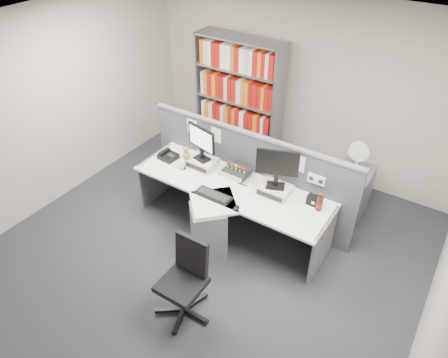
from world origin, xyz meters
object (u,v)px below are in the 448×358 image
Objects in this scene: desktop_pc at (237,172)px; desk_fan at (359,154)px; keyboard at (214,195)px; speaker at (315,201)px; monitor_left at (201,141)px; monitor_right at (277,166)px; mouse at (236,208)px; desk at (222,211)px; cola_bottle at (319,204)px; desk_phone at (168,156)px; filing_cabinet at (350,192)px; shelving_unit at (239,102)px; desk_calendar at (182,165)px; office_chair at (186,277)px.

desktop_pc is 0.70× the size of desk_fan.
speaker is at bearing 25.83° from keyboard.
monitor_left is 1.10m from monitor_right.
desk is at bearing 155.29° from mouse.
mouse is 0.96m from cola_bottle.
desk_phone reaches higher than keyboard.
mouse is 1.82m from filing_cabinet.
shelving_unit is (-0.84, 1.93, 0.24)m from keyboard.
desk_calendar is (-0.68, -0.28, 0.01)m from desktop_pc.
desk_fan is at bearing 70.33° from office_chair.
filing_cabinet is (0.17, 0.96, -0.43)m from speaker.
speaker reaches higher than desk_calendar.
monitor_right is at bearing 66.16° from mouse.
monitor_left reaches higher than mouse.
desk_phone is at bearing 160.76° from keyboard.
keyboard is (-0.59, -0.47, -0.39)m from monitor_right.
keyboard is 1.96× the size of cola_bottle.
mouse is (0.30, -0.14, 0.28)m from desk.
shelving_unit is (-0.83, 1.40, 0.21)m from desktop_pc.
desk_calendar is at bearing -170.82° from monitor_right.
shelving_unit is at bearing 143.90° from speaker.
cola_bottle is at bearing 6.23° from desk_calendar.
mouse is at bearing -16.72° from desk_calendar.
keyboard is 0.24× the size of shelving_unit.
desktop_pc is 0.70m from mouse.
speaker is 1.06m from filing_cabinet.
speaker is at bearing 6.75° from monitor_right.
desk_phone is (-1.00, 0.35, 0.02)m from keyboard.
office_chair is at bearing -98.82° from monitor_right.
monitor_right is 0.74× the size of filing_cabinet.
desktop_pc is at bearing 173.39° from monitor_right.
cola_bottle is (1.17, -0.07, 0.05)m from desktop_pc.
monitor_right is 5.01× the size of mouse.
desktop_pc is 1.18m from cola_bottle.
shelving_unit is at bearing 167.93° from filing_cabinet.
desk_calendar is at bearing 163.28° from mouse.
monitor_left is 4.17× the size of desk_calendar.
office_chair is (1.36, -1.39, -0.26)m from desk_phone.
office_chair is (0.36, -1.58, -0.27)m from desktop_pc.
shelving_unit is (-1.43, 1.46, -0.15)m from monitor_right.
office_chair reaches higher than desktop_pc.
desk is 0.44m from mouse.
monitor_right reaches higher than filing_cabinet.
cola_bottle reaches higher than desktop_pc.
desk_fan reaches higher than mouse.
mouse is at bearing -8.51° from keyboard.
desk is 0.94m from monitor_left.
monitor_right reaches higher than desk_fan.
desk_phone is (-1.00, -0.19, -0.00)m from desktop_pc.
desk is at bearing -34.05° from monitor_left.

